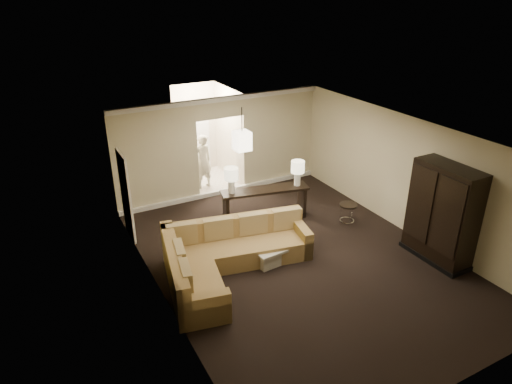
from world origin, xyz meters
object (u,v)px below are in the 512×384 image
sectional_sofa (225,257)px  armoire (442,216)px  console_table (265,201)px  drink_table (348,210)px  coffee_table (269,250)px  person (202,159)px

sectional_sofa → armoire: bearing=-10.2°
armoire → console_table: bearing=125.8°
console_table → drink_table: size_ratio=4.12×
coffee_table → person: bearing=87.3°
console_table → armoire: size_ratio=1.04×
sectional_sofa → drink_table: size_ratio=6.43×
coffee_table → armoire: bearing=-28.3°
sectional_sofa → console_table: sectional_sofa is taller
drink_table → person: size_ratio=0.31×
sectional_sofa → coffee_table: (1.08, 0.05, -0.18)m
drink_table → person: (-2.30, 3.83, 0.50)m
armoire → person: bearing=116.8°
coffee_table → person: 4.31m
armoire → drink_table: (-0.72, 2.15, -0.65)m
person → console_table: bearing=92.4°
sectional_sofa → console_table: bearing=52.7°
sectional_sofa → coffee_table: bearing=13.7°
console_table → armoire: armoire is taller
console_table → armoire: 4.17m
coffee_table → console_table: (0.80, 1.61, 0.32)m
armoire → person: armoire is taller
coffee_table → sectional_sofa: bearing=-177.6°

